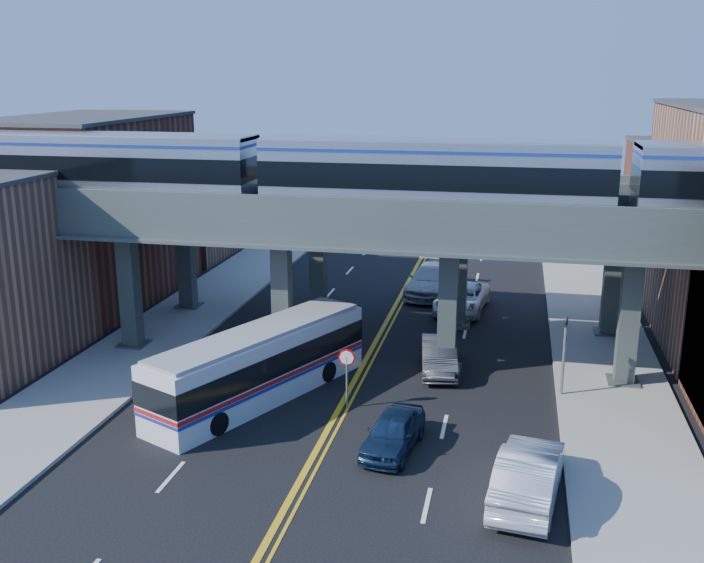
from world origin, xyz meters
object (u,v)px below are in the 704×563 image
at_px(transit_bus, 260,365).
at_px(car_lane_b, 439,356).
at_px(car_parked_curb, 528,475).
at_px(car_lane_c, 462,298).
at_px(transit_train, 434,175).
at_px(traffic_signal, 564,347).
at_px(car_lane_d, 431,280).
at_px(car_lane_a, 393,432).
at_px(stop_sign, 347,369).

bearing_deg(transit_bus, car_lane_b, -31.81).
relative_size(car_lane_b, car_parked_curb, 0.84).
xyz_separation_m(transit_bus, car_lane_c, (7.58, 14.65, -0.72)).
xyz_separation_m(transit_train, traffic_signal, (6.01, -2.00, -7.00)).
bearing_deg(car_parked_curb, car_lane_d, -68.43).
distance_m(car_lane_b, car_lane_d, 13.34).
distance_m(car_lane_a, car_lane_b, 8.39).
xyz_separation_m(stop_sign, traffic_signal, (8.90, 3.00, 0.54)).
height_order(stop_sign, transit_bus, transit_bus).
xyz_separation_m(stop_sign, car_lane_a, (2.50, -3.36, -1.04)).
height_order(stop_sign, traffic_signal, traffic_signal).
bearing_deg(car_lane_c, car_parked_curb, -73.40).
height_order(traffic_signal, car_lane_b, traffic_signal).
height_order(transit_bus, car_lane_b, transit_bus).
relative_size(transit_bus, car_lane_a, 2.71).
height_order(transit_train, transit_bus, transit_train).
bearing_deg(transit_bus, car_lane_d, 8.35).
distance_m(traffic_signal, car_lane_c, 13.08).
bearing_deg(stop_sign, car_parked_curb, -38.66).
distance_m(car_lane_a, car_parked_curb, 5.54).
relative_size(transit_bus, car_lane_b, 2.48).
height_order(traffic_signal, transit_bus, traffic_signal).
bearing_deg(stop_sign, car_lane_a, -53.31).
bearing_deg(car_lane_a, car_parked_curb, -19.79).
relative_size(stop_sign, car_lane_a, 0.62).
distance_m(traffic_signal, transit_bus, 13.10).
height_order(car_lane_b, car_lane_d, car_lane_d).
distance_m(transit_bus, car_lane_b, 8.70).
distance_m(stop_sign, transit_bus, 3.90).
height_order(transit_train, stop_sign, transit_train).
relative_size(traffic_signal, car_parked_curb, 0.75).
distance_m(transit_train, traffic_signal, 9.44).
relative_size(transit_train, car_parked_curb, 8.76).
distance_m(transit_train, car_lane_a, 11.98).
xyz_separation_m(transit_train, car_lane_d, (-1.39, 13.20, -8.39)).
xyz_separation_m(transit_train, car_lane_a, (-0.38, -8.36, -8.58)).
distance_m(traffic_signal, car_lane_d, 16.96).
bearing_deg(transit_bus, car_lane_a, -94.39).
relative_size(transit_train, car_lane_d, 7.68).
xyz_separation_m(stop_sign, transit_bus, (-3.89, 0.25, -0.25)).
bearing_deg(traffic_signal, stop_sign, -161.37).
distance_m(car_lane_d, car_parked_curb, 24.83).
distance_m(traffic_signal, car_lane_b, 6.08).
distance_m(car_lane_b, car_lane_c, 9.92).
relative_size(car_lane_a, car_parked_curb, 0.77).
xyz_separation_m(car_lane_c, car_parked_curb, (3.71, -20.83, 0.11)).
relative_size(traffic_signal, car_lane_d, 0.66).
bearing_deg(car_lane_c, traffic_signal, -59.89).
relative_size(stop_sign, car_lane_c, 0.46).
bearing_deg(transit_train, car_lane_b, -1.93).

